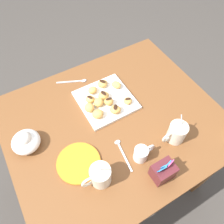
% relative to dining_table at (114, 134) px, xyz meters
% --- Properties ---
extents(ground_plane, '(8.00, 8.00, 0.00)m').
position_rel_dining_table_xyz_m(ground_plane, '(0.00, 0.00, -0.60)').
color(ground_plane, '#423D38').
extents(dining_table, '(1.02, 0.87, 0.73)m').
position_rel_dining_table_xyz_m(dining_table, '(0.00, 0.00, 0.00)').
color(dining_table, brown).
rests_on(dining_table, ground_plane).
extents(pastry_plate_square, '(0.26, 0.26, 0.02)m').
position_rel_dining_table_xyz_m(pastry_plate_square, '(-0.02, -0.12, 0.14)').
color(pastry_plate_square, white).
rests_on(pastry_plate_square, dining_table).
extents(coffee_mug_cream_left, '(0.12, 0.08, 0.15)m').
position_rel_dining_table_xyz_m(coffee_mug_cream_left, '(-0.19, 0.22, 0.18)').
color(coffee_mug_cream_left, silver).
rests_on(coffee_mug_cream_left, dining_table).
extents(coffee_mug_cream_right, '(0.13, 0.08, 0.15)m').
position_rel_dining_table_xyz_m(coffee_mug_cream_right, '(0.19, 0.22, 0.18)').
color(coffee_mug_cream_right, silver).
rests_on(coffee_mug_cream_right, dining_table).
extents(cream_pitcher_white, '(0.10, 0.06, 0.07)m').
position_rel_dining_table_xyz_m(cream_pitcher_white, '(-0.01, 0.22, 0.17)').
color(cream_pitcher_white, white).
rests_on(cream_pitcher_white, dining_table).
extents(sugar_caddy, '(0.09, 0.07, 0.11)m').
position_rel_dining_table_xyz_m(sugar_caddy, '(-0.03, 0.33, 0.17)').
color(sugar_caddy, '#561E23').
rests_on(sugar_caddy, dining_table).
extents(ice_cream_bowl, '(0.13, 0.13, 0.09)m').
position_rel_dining_table_xyz_m(ice_cream_bowl, '(0.40, -0.08, 0.17)').
color(ice_cream_bowl, white).
rests_on(ice_cream_bowl, dining_table).
extents(saucer_orange_left, '(0.19, 0.19, 0.01)m').
position_rel_dining_table_xyz_m(saucer_orange_left, '(0.24, 0.11, 0.13)').
color(saucer_orange_left, orange).
rests_on(saucer_orange_left, dining_table).
extents(loose_spoon_near_saucer, '(0.15, 0.07, 0.01)m').
position_rel_dining_table_xyz_m(loose_spoon_near_saucer, '(0.06, -0.33, 0.13)').
color(loose_spoon_near_saucer, silver).
rests_on(loose_spoon_near_saucer, dining_table).
extents(loose_spoon_by_plate, '(0.04, 0.16, 0.01)m').
position_rel_dining_table_xyz_m(loose_spoon_by_plate, '(0.05, 0.16, 0.13)').
color(loose_spoon_by_plate, silver).
rests_on(loose_spoon_by_plate, dining_table).
extents(beignet_0, '(0.06, 0.07, 0.03)m').
position_rel_dining_table_xyz_m(beignet_0, '(-0.11, -0.17, 0.16)').
color(beignet_0, '#DBA351').
rests_on(beignet_0, pastry_plate_square).
extents(beignet_1, '(0.06, 0.06, 0.03)m').
position_rel_dining_table_xyz_m(beignet_1, '(-0.11, -0.05, 0.16)').
color(beignet_1, '#DBA351').
rests_on(beignet_1, pastry_plate_square).
extents(chocolate_drizzle_1, '(0.03, 0.02, 0.00)m').
position_rel_dining_table_xyz_m(chocolate_drizzle_1, '(-0.11, -0.05, 0.17)').
color(chocolate_drizzle_1, black).
rests_on(chocolate_drizzle_1, beignet_1).
extents(beignet_2, '(0.06, 0.06, 0.04)m').
position_rel_dining_table_xyz_m(beignet_2, '(0.06, -0.05, 0.16)').
color(beignet_2, '#DBA351').
rests_on(beignet_2, pastry_plate_square).
extents(beignet_3, '(0.06, 0.06, 0.03)m').
position_rel_dining_table_xyz_m(beignet_3, '(0.05, -0.15, 0.16)').
color(beignet_3, '#DBA351').
rests_on(beignet_3, pastry_plate_square).
extents(chocolate_drizzle_3, '(0.03, 0.04, 0.00)m').
position_rel_dining_table_xyz_m(chocolate_drizzle_3, '(0.05, -0.15, 0.17)').
color(chocolate_drizzle_3, black).
rests_on(chocolate_drizzle_3, beignet_3).
extents(beignet_4, '(0.06, 0.06, 0.04)m').
position_rel_dining_table_xyz_m(beignet_4, '(-0.02, -0.09, 0.16)').
color(beignet_4, '#DBA351').
rests_on(beignet_4, pastry_plate_square).
extents(chocolate_drizzle_4, '(0.03, 0.02, 0.00)m').
position_rel_dining_table_xyz_m(chocolate_drizzle_4, '(-0.02, -0.09, 0.18)').
color(chocolate_drizzle_4, black).
rests_on(chocolate_drizzle_4, beignet_4).
extents(beignet_5, '(0.06, 0.05, 0.03)m').
position_rel_dining_table_xyz_m(beignet_5, '(0.01, -0.20, 0.16)').
color(beignet_5, '#DBA351').
rests_on(beignet_5, pastry_plate_square).
extents(beignet_6, '(0.06, 0.06, 0.04)m').
position_rel_dining_table_xyz_m(beignet_6, '(0.08, -0.11, 0.16)').
color(beignet_6, '#DBA351').
rests_on(beignet_6, pastry_plate_square).
extents(beignet_7, '(0.06, 0.06, 0.03)m').
position_rel_dining_table_xyz_m(beignet_7, '(-0.05, -0.21, 0.16)').
color(beignet_7, '#DBA351').
rests_on(beignet_7, pastry_plate_square).
extents(chocolate_drizzle_7, '(0.04, 0.04, 0.00)m').
position_rel_dining_table_xyz_m(chocolate_drizzle_7, '(-0.05, -0.21, 0.18)').
color(chocolate_drizzle_7, black).
rests_on(chocolate_drizzle_7, beignet_7).
extents(beignet_8, '(0.07, 0.07, 0.04)m').
position_rel_dining_table_xyz_m(beignet_8, '(-0.03, -0.03, 0.16)').
color(beignet_8, '#DBA351').
rests_on(beignet_8, pastry_plate_square).
extents(chocolate_drizzle_8, '(0.04, 0.04, 0.00)m').
position_rel_dining_table_xyz_m(chocolate_drizzle_8, '(-0.03, -0.03, 0.18)').
color(chocolate_drizzle_8, black).
rests_on(chocolate_drizzle_8, beignet_8).
extents(beignet_9, '(0.07, 0.07, 0.04)m').
position_rel_dining_table_xyz_m(beignet_9, '(0.02, -0.11, 0.16)').
color(beignet_9, '#DBA351').
rests_on(beignet_9, pastry_plate_square).
extents(beignet_10, '(0.06, 0.05, 0.04)m').
position_rel_dining_table_xyz_m(beignet_10, '(-0.02, -0.14, 0.16)').
color(beignet_10, '#DBA351').
rests_on(beignet_10, pastry_plate_square).
extents(chocolate_drizzle_10, '(0.02, 0.04, 0.00)m').
position_rel_dining_table_xyz_m(chocolate_drizzle_10, '(-0.02, -0.14, 0.18)').
color(chocolate_drizzle_10, black).
rests_on(chocolate_drizzle_10, beignet_10).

